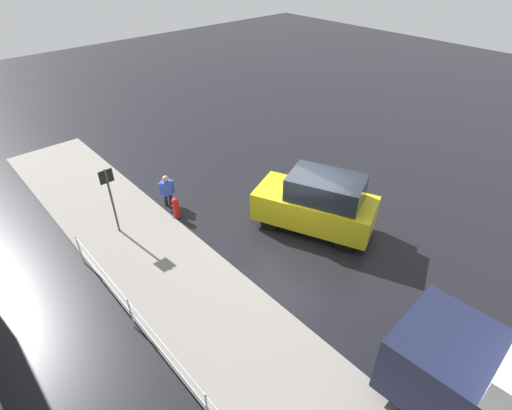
{
  "coord_description": "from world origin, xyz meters",
  "views": [
    {
      "loc": [
        -6.97,
        7.97,
        8.42
      ],
      "look_at": [
        1.08,
        0.76,
        0.9
      ],
      "focal_mm": 28.0,
      "sensor_mm": 36.0,
      "label": 1
    }
  ],
  "objects_px": {
    "moving_hatchback": "(317,203)",
    "pedestrian": "(167,189)",
    "sign_post": "(110,192)",
    "fire_hydrant": "(176,208)"
  },
  "relations": [
    {
      "from": "moving_hatchback",
      "to": "fire_hydrant",
      "type": "distance_m",
      "value": 4.88
    },
    {
      "from": "moving_hatchback",
      "to": "pedestrian",
      "type": "relative_size",
      "value": 3.49
    },
    {
      "from": "pedestrian",
      "to": "sign_post",
      "type": "height_order",
      "value": "sign_post"
    },
    {
      "from": "moving_hatchback",
      "to": "sign_post",
      "type": "xyz_separation_m",
      "value": [
        4.26,
        5.06,
        0.55
      ]
    },
    {
      "from": "fire_hydrant",
      "to": "sign_post",
      "type": "bearing_deg",
      "value": 72.17
    },
    {
      "from": "fire_hydrant",
      "to": "pedestrian",
      "type": "distance_m",
      "value": 0.95
    },
    {
      "from": "moving_hatchback",
      "to": "pedestrian",
      "type": "bearing_deg",
      "value": 33.16
    },
    {
      "from": "moving_hatchback",
      "to": "sign_post",
      "type": "bearing_deg",
      "value": 49.9
    },
    {
      "from": "moving_hatchback",
      "to": "fire_hydrant",
      "type": "relative_size",
      "value": 5.3
    },
    {
      "from": "fire_hydrant",
      "to": "pedestrian",
      "type": "height_order",
      "value": "pedestrian"
    }
  ]
}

